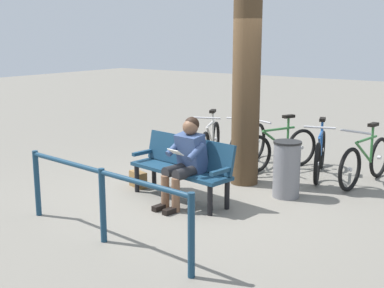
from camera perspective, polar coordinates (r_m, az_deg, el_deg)
ground_plane at (r=7.28m, az=0.34°, el=-6.06°), size 40.00×40.00×0.00m
bench at (r=7.12m, az=-0.94°, el=-2.23°), size 1.65×0.71×0.87m
person_reading at (r=6.83m, az=-0.67°, el=-1.50°), size 0.53×0.80×1.20m
handbag at (r=7.81m, az=-6.04°, el=-3.94°), size 0.33×0.22×0.24m
tree_trunk at (r=7.74m, az=6.12°, el=7.76°), size 0.42×0.42×3.38m
litter_bin at (r=7.35m, az=10.53°, el=-2.78°), size 0.40×0.40×0.81m
bicycle_blue at (r=8.30m, az=18.82°, el=-1.84°), size 0.48×1.67×0.94m
bicycle_orange at (r=8.55m, az=14.11°, el=-1.15°), size 0.63×1.62×0.94m
bicycle_red at (r=8.80m, az=9.72°, el=-0.58°), size 0.76×1.56×0.94m
bicycle_purple at (r=9.09m, az=6.30°, el=-0.06°), size 0.48×1.67×0.94m
bicycle_silver at (r=9.18m, az=2.09°, el=0.13°), size 0.73×1.58×0.94m
railing_fence at (r=5.72m, az=-10.01°, el=-5.36°), size 2.66×0.34×0.85m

